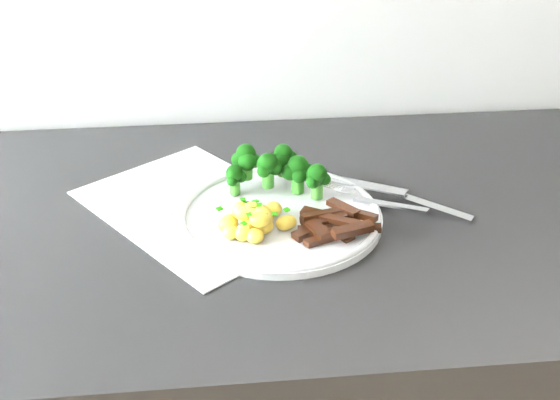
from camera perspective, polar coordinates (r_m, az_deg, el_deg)
The scene contains 7 objects.
recipe_paper at distance 0.93m, azimuth -6.52°, elevation -0.59°, with size 0.36×0.37×0.00m.
plate at distance 0.90m, azimuth -0.00°, elevation -1.26°, with size 0.26×0.26×0.01m.
broccoli at distance 0.93m, azimuth -0.23°, elevation 2.66°, with size 0.14×0.08×0.06m.
potatoes at distance 0.86m, azimuth -2.11°, elevation -1.53°, with size 0.10×0.08×0.04m.
beef_strips at distance 0.86m, azimuth 4.19°, elevation -1.91°, with size 0.11×0.09×0.02m.
fork at distance 0.92m, azimuth 7.63°, elevation 0.02°, with size 0.13×0.10×0.01m.
knife at distance 0.94m, azimuth 10.75°, elevation -0.18°, with size 0.18×0.14×0.02m.
Camera 1 is at (-0.14, 0.89, 1.38)m, focal length 45.50 mm.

